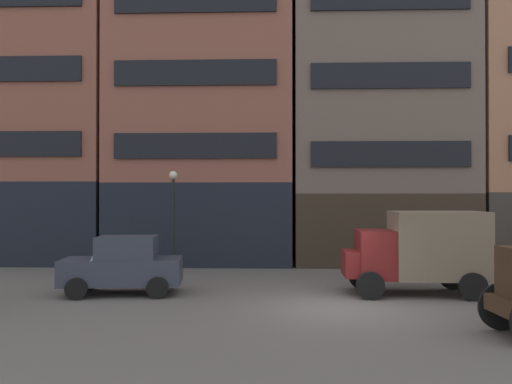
{
  "coord_description": "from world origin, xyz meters",
  "views": [
    {
      "loc": [
        -1.75,
        -14.59,
        3.09
      ],
      "look_at": [
        -2.33,
        2.21,
        3.24
      ],
      "focal_mm": 36.47,
      "sensor_mm": 36.0,
      "label": 1
    }
  ],
  "objects": [
    {
      "name": "building_far_left",
      "position": [
        -13.42,
        11.05,
        8.72
      ],
      "size": [
        8.37,
        7.24,
        17.35
      ],
      "color": "black",
      "rests_on": "ground_plane"
    },
    {
      "name": "ground_plane",
      "position": [
        0.0,
        0.0,
        0.0
      ],
      "size": [
        120.0,
        120.0,
        0.0
      ],
      "primitive_type": "plane",
      "color": "#605B56"
    },
    {
      "name": "building_center_left",
      "position": [
        -5.15,
        11.05,
        8.45
      ],
      "size": [
        8.87,
        7.24,
        16.82
      ],
      "color": "black",
      "rests_on": "ground_plane"
    },
    {
      "name": "delivery_truck_near",
      "position": [
        2.83,
        1.99,
        1.42
      ],
      "size": [
        4.39,
        2.2,
        2.62
      ],
      "color": "maroon",
      "rests_on": "ground_plane"
    },
    {
      "name": "sedan_dark",
      "position": [
        -6.51,
        1.71,
        0.91
      ],
      "size": [
        3.85,
        2.18,
        1.83
      ],
      "color": "#333847",
      "rests_on": "ground_plane"
    },
    {
      "name": "streetlamp_curbside",
      "position": [
        -5.79,
        6.1,
        2.67
      ],
      "size": [
        0.32,
        0.32,
        4.12
      ],
      "color": "black",
      "rests_on": "ground_plane"
    },
    {
      "name": "building_center_right",
      "position": [
        3.21,
        11.05,
        6.92
      ],
      "size": [
        8.53,
        7.24,
        13.77
      ],
      "color": "#33281E",
      "rests_on": "ground_plane"
    }
  ]
}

